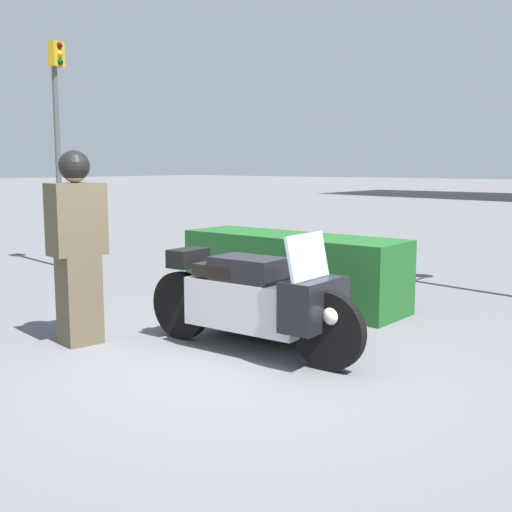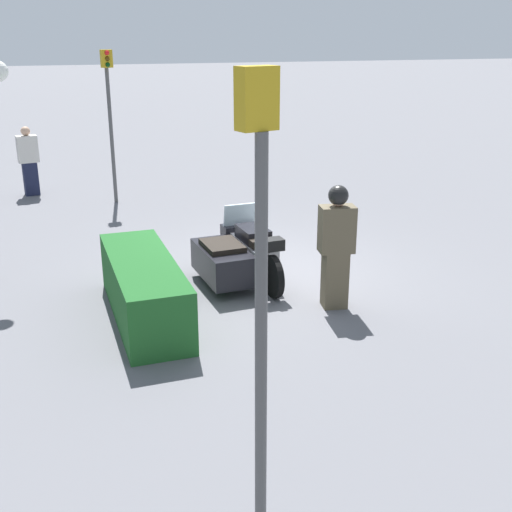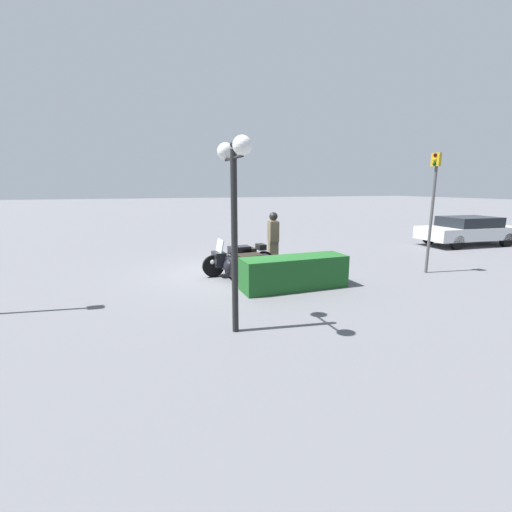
{
  "view_description": "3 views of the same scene",
  "coord_description": "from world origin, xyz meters",
  "px_view_note": "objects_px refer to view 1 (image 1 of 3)",
  "views": [
    {
      "loc": [
        3.46,
        -4.15,
        1.75
      ],
      "look_at": [
        -0.28,
        0.47,
        0.91
      ],
      "focal_mm": 45.0,
      "sensor_mm": 36.0,
      "label": 1
    },
    {
      "loc": [
        -9.94,
        3.66,
        3.97
      ],
      "look_at": [
        -0.75,
        0.47,
        0.57
      ],
      "focal_mm": 45.0,
      "sensor_mm": 36.0,
      "label": 2
    },
    {
      "loc": [
        2.92,
        10.55,
        2.74
      ],
      "look_at": [
        -0.77,
        0.55,
        0.6
      ],
      "focal_mm": 24.0,
      "sensor_mm": 36.0,
      "label": 3
    }
  ],
  "objects_px": {
    "traffic_light_far": "(58,123)",
    "hedge_bush_curbside": "(292,270)",
    "police_motorcycle": "(271,298)",
    "officer_rider": "(77,243)"
  },
  "relations": [
    {
      "from": "police_motorcycle",
      "to": "officer_rider",
      "type": "relative_size",
      "value": 1.27
    },
    {
      "from": "officer_rider",
      "to": "traffic_light_far",
      "type": "height_order",
      "value": "traffic_light_far"
    },
    {
      "from": "hedge_bush_curbside",
      "to": "officer_rider",
      "type": "bearing_deg",
      "value": -101.38
    },
    {
      "from": "police_motorcycle",
      "to": "traffic_light_far",
      "type": "distance_m",
      "value": 6.32
    },
    {
      "from": "traffic_light_far",
      "to": "hedge_bush_curbside",
      "type": "bearing_deg",
      "value": -13.31
    },
    {
      "from": "police_motorcycle",
      "to": "hedge_bush_curbside",
      "type": "height_order",
      "value": "police_motorcycle"
    },
    {
      "from": "police_motorcycle",
      "to": "traffic_light_far",
      "type": "height_order",
      "value": "traffic_light_far"
    },
    {
      "from": "hedge_bush_curbside",
      "to": "traffic_light_far",
      "type": "height_order",
      "value": "traffic_light_far"
    },
    {
      "from": "traffic_light_far",
      "to": "police_motorcycle",
      "type": "bearing_deg",
      "value": -29.82
    },
    {
      "from": "police_motorcycle",
      "to": "officer_rider",
      "type": "xyz_separation_m",
      "value": [
        -1.52,
        -1.11,
        0.53
      ]
    }
  ]
}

